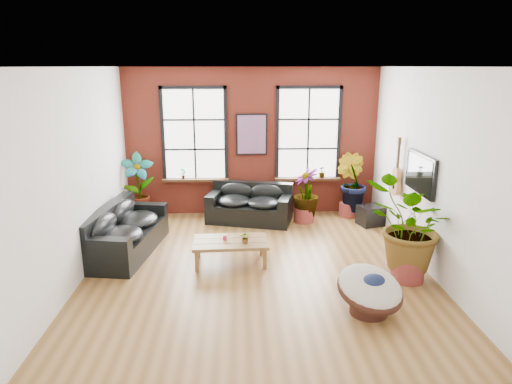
% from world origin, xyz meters
% --- Properties ---
extents(room, '(6.04, 6.54, 3.54)m').
position_xyz_m(room, '(0.00, 0.15, 1.75)').
color(room, brown).
rests_on(room, ground).
extents(sofa_back, '(2.08, 1.37, 0.88)m').
position_xyz_m(sofa_back, '(-0.06, 2.60, 0.40)').
color(sofa_back, black).
rests_on(sofa_back, ground).
extents(sofa_left, '(1.29, 2.42, 0.91)m').
position_xyz_m(sofa_left, '(-2.56, 0.82, 0.41)').
color(sofa_left, black).
rests_on(sofa_left, ground).
extents(coffee_table, '(1.39, 0.83, 0.52)m').
position_xyz_m(coffee_table, '(-0.49, 0.23, 0.39)').
color(coffee_table, brown).
rests_on(coffee_table, ground).
extents(papasan_chair, '(1.28, 1.28, 0.73)m').
position_xyz_m(papasan_chair, '(1.57, -1.63, 0.37)').
color(papasan_chair, '#391C14').
rests_on(papasan_chair, ground).
extents(poster, '(0.74, 0.06, 0.98)m').
position_xyz_m(poster, '(0.00, 3.18, 1.95)').
color(poster, black).
rests_on(poster, room).
extents(tv_wall_unit, '(0.13, 1.86, 1.20)m').
position_xyz_m(tv_wall_unit, '(2.93, 0.60, 1.54)').
color(tv_wall_unit, black).
rests_on(tv_wall_unit, room).
extents(media_box, '(0.65, 0.59, 0.45)m').
position_xyz_m(media_box, '(2.69, 2.19, 0.22)').
color(media_box, black).
rests_on(media_box, ground).
extents(pot_back_left, '(0.65, 0.65, 0.37)m').
position_xyz_m(pot_back_left, '(-2.63, 2.76, 0.18)').
color(pot_back_left, maroon).
rests_on(pot_back_left, ground).
extents(pot_back_right, '(0.50, 0.50, 0.34)m').
position_xyz_m(pot_back_right, '(2.34, 2.85, 0.17)').
color(pot_back_right, maroon).
rests_on(pot_back_right, ground).
extents(pot_right_wall, '(0.57, 0.57, 0.41)m').
position_xyz_m(pot_right_wall, '(2.52, -0.59, 0.20)').
color(pot_right_wall, maroon).
rests_on(pot_right_wall, ground).
extents(pot_mid, '(0.59, 0.59, 0.34)m').
position_xyz_m(pot_mid, '(1.19, 2.48, 0.17)').
color(pot_mid, maroon).
rests_on(pot_mid, ground).
extents(floor_plant_back_left, '(0.87, 0.70, 1.45)m').
position_xyz_m(floor_plant_back_left, '(-2.65, 2.75, 0.88)').
color(floor_plant_back_left, '#1C4312').
rests_on(floor_plant_back_left, ground).
extents(floor_plant_back_right, '(0.94, 0.97, 1.37)m').
position_xyz_m(floor_plant_back_right, '(2.37, 2.88, 0.83)').
color(floor_plant_back_right, '#1C4312').
rests_on(floor_plant_back_right, ground).
extents(floor_plant_right_wall, '(1.85, 1.80, 1.57)m').
position_xyz_m(floor_plant_right_wall, '(2.51, -0.56, 0.94)').
color(floor_plant_right_wall, '#1C4312').
rests_on(floor_plant_right_wall, ground).
extents(floor_plant_mid, '(0.79, 0.79, 1.12)m').
position_xyz_m(floor_plant_mid, '(1.23, 2.52, 0.70)').
color(floor_plant_mid, '#1C4312').
rests_on(floor_plant_mid, ground).
extents(table_plant, '(0.21, 0.18, 0.22)m').
position_xyz_m(table_plant, '(-0.21, 0.09, 0.55)').
color(table_plant, '#1C4312').
rests_on(table_plant, coffee_table).
extents(sill_plant_left, '(0.17, 0.17, 0.27)m').
position_xyz_m(sill_plant_left, '(-1.65, 3.13, 1.04)').
color(sill_plant_left, '#1C4312').
rests_on(sill_plant_left, room).
extents(sill_plant_right, '(0.19, 0.19, 0.27)m').
position_xyz_m(sill_plant_right, '(1.70, 3.13, 1.04)').
color(sill_plant_right, '#1C4312').
rests_on(sill_plant_right, room).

